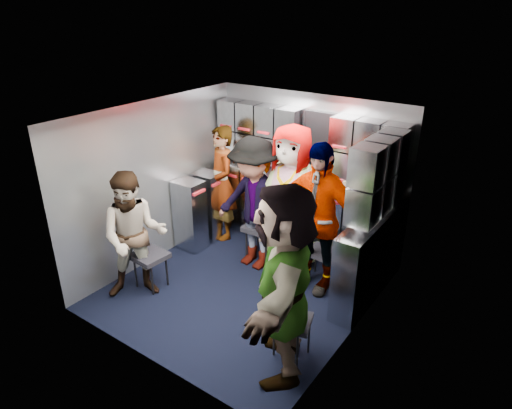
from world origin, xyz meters
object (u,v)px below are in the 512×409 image
Objects in this scene: jump_seat_near_left at (150,257)px; attendant_arc_c at (291,199)px; jump_seat_near_right at (292,323)px; attendant_standing at (222,183)px; jump_seat_center at (297,231)px; jump_seat_mid_right at (321,254)px; attendant_arc_e at (284,282)px; attendant_arc_d at (317,218)px; attendant_arc_b at (254,204)px; jump_seat_mid_left at (262,229)px; attendant_arc_a at (135,236)px.

attendant_arc_c is at bearing 51.43° from jump_seat_near_left.
jump_seat_near_right is 2.65m from attendant_standing.
attendant_arc_c is at bearing -90.00° from jump_seat_center.
jump_seat_mid_right is 1.40m from jump_seat_near_right.
attendant_arc_c is 1.82m from attendant_arc_e.
attendant_arc_d is at bearing 108.55° from jump_seat_near_right.
attendant_arc_b reaches higher than attendant_standing.
jump_seat_near_right is at bearing -46.49° from jump_seat_mid_left.
jump_seat_mid_right is at bearing -12.66° from attendant_arc_c.
jump_seat_near_right is (0.89, -1.58, -0.05)m from jump_seat_center.
jump_seat_mid_left is 0.88m from jump_seat_mid_right.
attendant_arc_a is at bearing -51.58° from attendant_standing.
attendant_standing reaches higher than jump_seat_near_left.
attendant_arc_a is (-0.72, -1.48, 0.32)m from jump_seat_mid_left.
attendant_standing is (-0.12, 1.52, 0.42)m from jump_seat_near_left.
jump_seat_near_right is 1.75m from attendant_arc_c.
jump_seat_center is at bearing 154.25° from jump_seat_mid_right.
jump_seat_mid_right is 1.68m from attendant_arc_e.
attendant_standing is at bearing 173.27° from jump_seat_mid_right.
jump_seat_near_left is 1.12× the size of jump_seat_mid_right.
attendant_arc_b is at bearing -166.40° from attendant_arc_e.
attendant_arc_a is (-1.98, -0.15, 0.39)m from jump_seat_near_right.
attendant_arc_c is (1.21, -0.14, 0.12)m from attendant_standing.
jump_seat_near_left is 2.06m from attendant_arc_e.
attendant_arc_d is at bearing -40.23° from jump_seat_center.
jump_seat_near_right is 0.27× the size of attendant_standing.
attendant_arc_a is 0.88× the size of attendant_arc_b.
attendant_arc_a is at bearing -113.71° from attendant_arc_b.
jump_seat_mid_left is 0.27× the size of attendant_arc_c.
jump_seat_mid_right is 0.77m from attendant_arc_c.
attendant_arc_e is at bearing -90.00° from jump_seat_near_right.
attendant_arc_d reaches higher than jump_seat_mid_right.
attendant_arc_a is 0.81× the size of attendant_arc_c.
jump_seat_center is (1.10, 1.55, 0.02)m from jump_seat_near_left.
jump_seat_mid_left is 0.30× the size of attendant_standing.
jump_seat_near_left is at bearing -117.45° from attendant_arc_b.
jump_seat_near_right is at bearing -72.61° from attendant_arc_d.
jump_seat_center is at bearing 54.15° from attendant_arc_b.
attendant_arc_c is 0.55m from attendant_arc_d.
attendant_arc_e is at bearing -43.86° from attendant_arc_a.
attendant_arc_e is (1.26, -1.51, 0.49)m from jump_seat_mid_left.
jump_seat_center reaches higher than jump_seat_near_left.
attendant_arc_c is 1.01× the size of attendant_arc_e.
jump_seat_mid_left is 0.27× the size of attendant_arc_e.
jump_seat_mid_left reaches higher than jump_seat_near_right.
jump_seat_mid_left reaches higher than jump_seat_near_left.
jump_seat_near_left is 1.03× the size of jump_seat_near_right.
attendant_arc_d is (0.49, -0.24, -0.03)m from attendant_arc_c.
attendant_arc_c reaches higher than attendant_arc_d.
jump_seat_mid_left is 1.04× the size of jump_seat_center.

